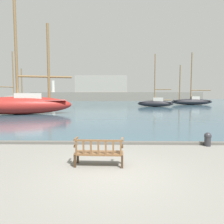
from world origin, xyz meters
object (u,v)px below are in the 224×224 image
(park_bench, at_px, (99,152))
(sailboat_far_starboard, at_px, (156,103))
(sailboat_mid_starboard, at_px, (192,101))
(mooring_bollard, at_px, (208,139))
(sailboat_centre_channel, at_px, (13,101))
(sailboat_outer_port, at_px, (21,103))

(park_bench, bearing_deg, sailboat_far_starboard, 76.54)
(sailboat_mid_starboard, relative_size, mooring_bollard, 16.65)
(sailboat_centre_channel, height_order, sailboat_far_starboard, sailboat_centre_channel)
(sailboat_outer_port, xyz_separation_m, sailboat_centre_channel, (-9.60, 18.33, -0.35))
(sailboat_mid_starboard, height_order, sailboat_far_starboard, sailboat_mid_starboard)
(sailboat_centre_channel, distance_m, mooring_bollard, 40.47)
(sailboat_outer_port, xyz_separation_m, sailboat_mid_starboard, (25.82, 20.61, -0.44))
(park_bench, xyz_separation_m, mooring_bollard, (4.74, 2.82, -0.13))
(sailboat_centre_channel, distance_m, sailboat_far_starboard, 27.30)
(sailboat_centre_channel, height_order, mooring_bollard, sailboat_centre_channel)
(sailboat_outer_port, relative_size, sailboat_centre_channel, 1.23)
(sailboat_mid_starboard, xyz_separation_m, sailboat_far_starboard, (-8.45, -6.51, -0.11))
(sailboat_mid_starboard, bearing_deg, park_bench, -112.94)
(mooring_bollard, bearing_deg, park_bench, -149.24)
(sailboat_centre_channel, bearing_deg, park_bench, -60.92)
(sailboat_far_starboard, bearing_deg, sailboat_centre_channel, 171.08)
(park_bench, height_order, mooring_bollard, park_bench)
(sailboat_outer_port, bearing_deg, sailboat_centre_channel, 117.64)
(park_bench, distance_m, sailboat_far_starboard, 31.82)
(sailboat_mid_starboard, relative_size, sailboat_far_starboard, 1.15)
(sailboat_far_starboard, bearing_deg, sailboat_outer_port, -140.94)
(sailboat_outer_port, relative_size, sailboat_mid_starboard, 1.23)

